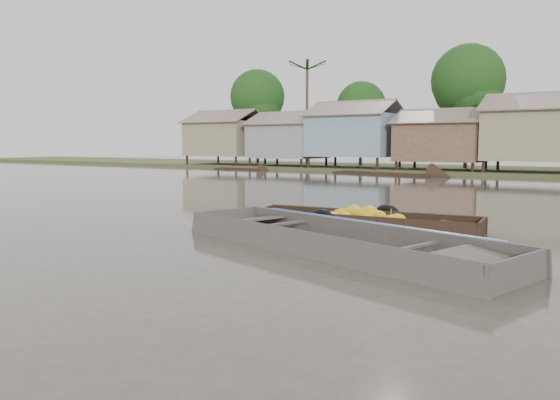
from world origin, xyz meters
The scene contains 4 objects.
ground centered at (0.00, 0.00, 0.00)m, with size 120.00×120.00×0.00m, color #443F34.
riverbank centered at (3.03, 31.86, 3.07)m, with size 120.00×12.47×10.22m.
banana_boat centered at (1.59, 3.23, 0.17)m, with size 5.85×1.90×0.83m.
viewer_boat centered at (2.32, 0.42, 0.06)m, with size 7.95×4.21×0.62m.
Camera 1 is at (7.12, -9.32, 2.15)m, focal length 35.00 mm.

